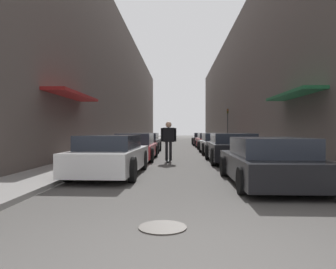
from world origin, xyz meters
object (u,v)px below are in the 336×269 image
at_px(traffic_light, 228,122).
at_px(parked_car_right_1, 232,148).
at_px(parked_car_left_1, 136,147).
at_px(manhole_cover, 163,227).
at_px(parked_car_right_0, 269,162).
at_px(skateboarder, 169,137).
at_px(parked_car_left_2, 145,143).
at_px(parked_car_right_3, 209,141).
at_px(parked_car_right_2, 216,144).
at_px(parked_car_right_4, 203,139).
at_px(parked_car_left_0, 111,155).

bearing_deg(traffic_light, parked_car_right_1, -97.93).
distance_m(parked_car_left_1, parked_car_right_1, 4.52).
relative_size(parked_car_left_1, parked_car_right_1, 1.00).
bearing_deg(manhole_cover, parked_car_right_0, 56.39).
relative_size(parked_car_right_0, skateboarder, 2.61).
xyz_separation_m(parked_car_right_0, manhole_cover, (-2.57, -3.87, -0.58)).
distance_m(parked_car_left_2, manhole_cover, 16.42).
distance_m(parked_car_right_1, traffic_light, 18.43).
relative_size(parked_car_right_3, skateboarder, 2.63).
bearing_deg(parked_car_right_3, parked_car_right_0, -90.07).
relative_size(parked_car_right_2, parked_car_right_4, 0.96).
relative_size(parked_car_left_2, manhole_cover, 5.86).
relative_size(parked_car_right_3, manhole_cover, 6.75).
bearing_deg(skateboarder, parked_car_right_2, 63.56).
bearing_deg(skateboarder, parked_car_right_3, 75.78).
relative_size(parked_car_left_0, manhole_cover, 6.72).
xyz_separation_m(parked_car_right_1, parked_car_right_2, (-0.08, 5.43, -0.03)).
bearing_deg(parked_car_right_1, parked_car_right_4, 90.02).
height_order(parked_car_right_0, traffic_light, traffic_light).
xyz_separation_m(parked_car_left_2, parked_car_right_3, (4.49, 4.50, -0.02)).
relative_size(parked_car_left_2, parked_car_right_3, 0.87).
height_order(parked_car_left_2, traffic_light, traffic_light).
xyz_separation_m(parked_car_right_4, traffic_light, (2.54, 1.23, 1.65)).
distance_m(parked_car_right_1, parked_car_right_3, 11.05).
distance_m(parked_car_right_4, traffic_light, 3.27).
relative_size(parked_car_right_4, traffic_light, 1.32).
height_order(parked_car_left_0, traffic_light, traffic_light).
bearing_deg(parked_car_left_2, skateboarder, -75.49).
height_order(parked_car_right_1, skateboarder, skateboarder).
bearing_deg(parked_car_right_2, skateboarder, -116.44).
bearing_deg(parked_car_right_1, manhole_cover, -104.79).
bearing_deg(parked_car_right_3, parked_car_left_0, -106.28).
relative_size(parked_car_left_2, parked_car_right_2, 0.94).
bearing_deg(parked_car_left_0, parked_car_right_3, 73.72).
bearing_deg(parked_car_left_1, parked_car_right_0, -58.00).
xyz_separation_m(parked_car_left_0, parked_car_right_2, (4.38, 9.71, -0.01)).
relative_size(parked_car_right_0, traffic_light, 1.37).
height_order(parked_car_right_0, parked_car_right_3, parked_car_right_0).
bearing_deg(parked_car_right_3, parked_car_left_2, -134.99).
relative_size(parked_car_right_4, skateboarder, 2.51).
relative_size(parked_car_right_1, parked_car_right_2, 1.04).
distance_m(parked_car_left_0, parked_car_left_1, 5.40).
relative_size(parked_car_left_1, parked_car_right_3, 0.96).
bearing_deg(parked_car_right_1, parked_car_right_2, 90.88).
xyz_separation_m(parked_car_right_3, parked_car_right_4, (-0.02, 5.91, -0.01)).
relative_size(parked_car_left_2, skateboarder, 2.28).
xyz_separation_m(parked_car_left_1, parked_car_right_2, (4.30, 4.30, 0.00)).
height_order(parked_car_right_1, parked_car_right_3, parked_car_right_1).
bearing_deg(skateboarder, traffic_light, 73.70).
relative_size(parked_car_left_1, parked_car_left_2, 1.11).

